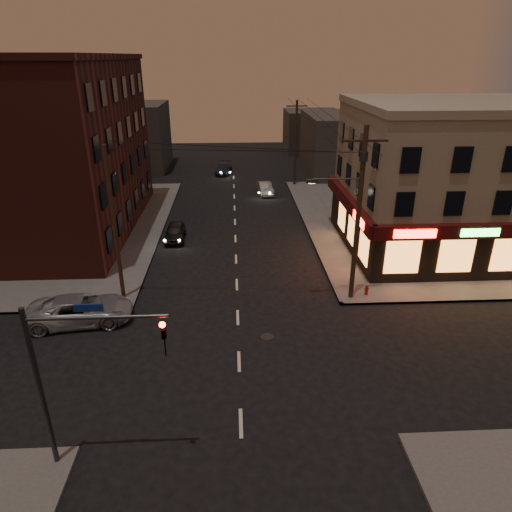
{
  "coord_description": "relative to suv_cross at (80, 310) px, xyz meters",
  "views": [
    {
      "loc": [
        -0.12,
        -17.92,
        13.39
      ],
      "look_at": [
        1.08,
        5.21,
        3.2
      ],
      "focal_mm": 32.0,
      "sensor_mm": 36.0,
      "label": 1
    }
  ],
  "objects": [
    {
      "name": "sedan_mid",
      "position": [
        11.8,
        24.69,
        -0.15
      ],
      "size": [
        1.71,
        3.85,
        1.23
      ],
      "primitive_type": "imported",
      "rotation": [
        0.0,
        0.0,
        0.11
      ],
      "color": "gray",
      "rests_on": "ground"
    },
    {
      "name": "sidewalk_nw",
      "position": [
        -9.47,
        15.0,
        -0.69
      ],
      "size": [
        24.0,
        28.0,
        0.15
      ],
      "primitive_type": "cube",
      "color": "#514F4C",
      "rests_on": "ground"
    },
    {
      "name": "utility_pole_main",
      "position": [
        15.22,
        1.8,
        4.99
      ],
      "size": [
        4.2,
        0.44,
        10.0
      ],
      "color": "#382619",
      "rests_on": "sidewalk_ne"
    },
    {
      "name": "traffic_signal",
      "position": [
        2.97,
        -9.6,
        3.39
      ],
      "size": [
        4.49,
        0.32,
        6.47
      ],
      "color": "#333538",
      "rests_on": "ground"
    },
    {
      "name": "bg_building_ne_a",
      "position": [
        22.53,
        34.0,
        2.73
      ],
      "size": [
        10.0,
        12.0,
        7.0
      ],
      "primitive_type": "cube",
      "color": "#3F3D3A",
      "rests_on": "ground"
    },
    {
      "name": "sidewalk_ne",
      "position": [
        26.53,
        15.0,
        -0.69
      ],
      "size": [
        24.0,
        28.0,
        0.15
      ],
      "primitive_type": "cube",
      "color": "#514F4C",
      "rests_on": "ground"
    },
    {
      "name": "utility_pole_west",
      "position": [
        1.73,
        2.5,
        3.88
      ],
      "size": [
        0.24,
        0.24,
        9.0
      ],
      "primitive_type": "cylinder",
      "color": "#382619",
      "rests_on": "sidewalk_nw"
    },
    {
      "name": "sedan_near",
      "position": [
        3.78,
        12.05,
        -0.13
      ],
      "size": [
        1.58,
        3.78,
        1.28
      ],
      "primitive_type": "imported",
      "rotation": [
        0.0,
        0.0,
        0.02
      ],
      "color": "black",
      "rests_on": "ground"
    },
    {
      "name": "sedan_far",
      "position": [
        7.33,
        34.05,
        -0.15
      ],
      "size": [
        2.23,
        4.45,
        1.24
      ],
      "primitive_type": "imported",
      "rotation": [
        0.0,
        0.0,
        -0.12
      ],
      "color": "#192233",
      "rests_on": "ground"
    },
    {
      "name": "ground",
      "position": [
        8.53,
        -4.0,
        -0.77
      ],
      "size": [
        120.0,
        120.0,
        0.0
      ],
      "primitive_type": "plane",
      "color": "black",
      "rests_on": "ground"
    },
    {
      "name": "suv_cross",
      "position": [
        0.0,
        0.0,
        0.0
      ],
      "size": [
        5.79,
        3.23,
        1.53
      ],
      "primitive_type": "imported",
      "rotation": [
        0.0,
        0.0,
        1.7
      ],
      "color": "#94969C",
      "rests_on": "ground"
    },
    {
      "name": "bg_building_ne_b",
      "position": [
        20.53,
        48.0,
        2.23
      ],
      "size": [
        8.0,
        8.0,
        6.0
      ],
      "primitive_type": "cube",
      "color": "#3F3D3A",
      "rests_on": "ground"
    },
    {
      "name": "pizza_building",
      "position": [
        24.47,
        9.43,
        4.58
      ],
      "size": [
        15.85,
        12.85,
        10.5
      ],
      "color": "gray",
      "rests_on": "sidewalk_ne"
    },
    {
      "name": "bg_building_nw",
      "position": [
        -4.47,
        38.0,
        3.23
      ],
      "size": [
        9.0,
        10.0,
        8.0
      ],
      "primitive_type": "cube",
      "color": "#3F3D3A",
      "rests_on": "ground"
    },
    {
      "name": "utility_pole_far",
      "position": [
        15.33,
        28.0,
        3.88
      ],
      "size": [
        0.26,
        0.26,
        9.0
      ],
      "primitive_type": "cylinder",
      "color": "#382619",
      "rests_on": "sidewalk_ne"
    },
    {
      "name": "brick_apartment",
      "position": [
        -5.97,
        15.0,
        5.88
      ],
      "size": [
        12.0,
        20.0,
        13.0
      ],
      "primitive_type": "cube",
      "color": "#4E1D19",
      "rests_on": "sidewalk_nw"
    },
    {
      "name": "fire_hydrant",
      "position": [
        16.33,
        2.0,
        -0.26
      ],
      "size": [
        0.29,
        0.29,
        0.66
      ],
      "rotation": [
        0.0,
        0.0,
        0.03
      ],
      "color": "maroon",
      "rests_on": "sidewalk_ne"
    }
  ]
}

